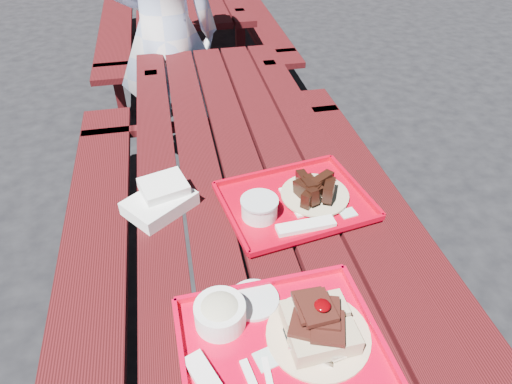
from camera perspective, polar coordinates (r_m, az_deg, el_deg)
ground at (r=2.10m, az=-0.86°, el=-15.11°), size 60.00×60.00×0.00m
picnic_table_near at (r=1.68m, az=-1.04°, el=-3.77°), size 1.41×2.40×0.75m
picnic_table_far at (r=4.18m, az=-8.89°, el=22.63°), size 1.41×2.40×0.75m
near_tray at (r=1.10m, az=2.75°, el=-16.87°), size 0.48×0.40×0.15m
far_tray at (r=1.44m, az=4.77°, el=-1.16°), size 0.50×0.42×0.08m
white_cloth at (r=1.46m, az=-11.79°, el=-0.81°), size 0.25×0.24×0.08m
person at (r=2.68m, az=-11.30°, el=18.83°), size 0.61×0.42×1.62m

